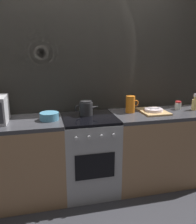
# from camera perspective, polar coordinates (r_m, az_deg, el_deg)

# --- Properties ---
(ground_plane) EXTENTS (8.00, 8.00, 0.00)m
(ground_plane) POSITION_cam_1_polar(r_m,az_deg,el_deg) (2.93, -2.08, -18.44)
(ground_plane) COLOR #2D2D33
(back_wall) EXTENTS (3.60, 0.05, 2.40)m
(back_wall) POSITION_cam_1_polar(r_m,az_deg,el_deg) (2.80, -3.63, 6.45)
(back_wall) COLOR #A39989
(back_wall) RESTS_ON ground_plane
(counter_left) EXTENTS (1.20, 0.60, 0.90)m
(counter_left) POSITION_cam_1_polar(r_m,az_deg,el_deg) (2.70, -21.66, -11.60)
(counter_left) COLOR #997251
(counter_left) RESTS_ON ground_plane
(stove_unit) EXTENTS (0.60, 0.63, 0.90)m
(stove_unit) POSITION_cam_1_polar(r_m,az_deg,el_deg) (2.71, -2.17, -10.45)
(stove_unit) COLOR #9E9EA3
(stove_unit) RESTS_ON ground_plane
(counter_right) EXTENTS (1.20, 0.60, 0.90)m
(counter_right) POSITION_cam_1_polar(r_m,az_deg,el_deg) (3.00, 15.12, -8.38)
(counter_right) COLOR #997251
(counter_right) RESTS_ON ground_plane
(kettle) EXTENTS (0.28, 0.15, 0.17)m
(kettle) POSITION_cam_1_polar(r_m,az_deg,el_deg) (2.61, -2.97, 0.96)
(kettle) COLOR #262628
(kettle) RESTS_ON stove_unit
(mixing_bowl) EXTENTS (0.20, 0.20, 0.08)m
(mixing_bowl) POSITION_cam_1_polar(r_m,az_deg,el_deg) (2.48, -12.00, -1.03)
(mixing_bowl) COLOR teal
(mixing_bowl) RESTS_ON counter_left
(pitcher) EXTENTS (0.16, 0.11, 0.20)m
(pitcher) POSITION_cam_1_polar(r_m,az_deg,el_deg) (2.75, 8.06, 1.95)
(pitcher) COLOR orange
(pitcher) RESTS_ON counter_right
(dish_pile) EXTENTS (0.30, 0.40, 0.06)m
(dish_pile) POSITION_cam_1_polar(r_m,az_deg,el_deg) (2.82, 13.52, 0.30)
(dish_pile) COLOR tan
(dish_pile) RESTS_ON counter_right
(spice_jar) EXTENTS (0.08, 0.08, 0.10)m
(spice_jar) POSITION_cam_1_polar(r_m,az_deg,el_deg) (3.05, 19.26, 1.57)
(spice_jar) COLOR silver
(spice_jar) RESTS_ON counter_right
(spray_bottle) EXTENTS (0.08, 0.06, 0.20)m
(spray_bottle) POSITION_cam_1_polar(r_m,az_deg,el_deg) (3.08, 22.86, 1.93)
(spray_bottle) COLOR #E5CC72
(spray_bottle) RESTS_ON counter_right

